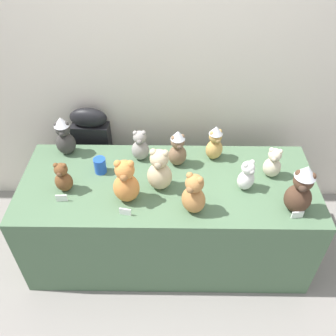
% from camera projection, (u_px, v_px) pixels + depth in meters
% --- Properties ---
extents(ground_plane, '(10.00, 10.00, 0.00)m').
position_uv_depth(ground_plane, '(168.00, 275.00, 2.63)').
color(ground_plane, gray).
extents(wall_back, '(7.00, 0.08, 2.60)m').
position_uv_depth(wall_back, '(169.00, 53.00, 2.44)').
color(wall_back, silver).
rests_on(wall_back, ground_plane).
extents(display_table, '(1.94, 0.77, 0.70)m').
position_uv_depth(display_table, '(168.00, 217.00, 2.59)').
color(display_table, '#4C6B4C').
rests_on(display_table, ground_plane).
extents(instrument_case, '(0.29, 0.14, 0.93)m').
position_uv_depth(instrument_case, '(95.00, 158.00, 2.90)').
color(instrument_case, black).
rests_on(instrument_case, ground_plane).
extents(teddy_bear_cream, '(0.14, 0.13, 0.23)m').
position_uv_depth(teddy_bear_cream, '(273.00, 163.00, 2.33)').
color(teddy_bear_cream, beige).
rests_on(teddy_bear_cream, display_table).
extents(teddy_bear_charcoal, '(0.15, 0.13, 0.30)m').
position_uv_depth(teddy_bear_charcoal, '(64.00, 136.00, 2.48)').
color(teddy_bear_charcoal, '#383533').
rests_on(teddy_bear_charcoal, display_table).
extents(teddy_bear_cocoa, '(0.19, 0.17, 0.35)m').
position_uv_depth(teddy_bear_cocoa, '(301.00, 190.00, 2.06)').
color(teddy_bear_cocoa, '#4C3323').
rests_on(teddy_bear_cocoa, display_table).
extents(teddy_bear_ginger, '(0.16, 0.14, 0.31)m').
position_uv_depth(teddy_bear_ginger, '(126.00, 182.00, 2.14)').
color(teddy_bear_ginger, '#D17F3D').
rests_on(teddy_bear_ginger, display_table).
extents(teddy_bear_snow, '(0.15, 0.14, 0.22)m').
position_uv_depth(teddy_bear_snow, '(247.00, 176.00, 2.24)').
color(teddy_bear_snow, white).
rests_on(teddy_bear_snow, display_table).
extents(teddy_bear_chestnut, '(0.12, 0.10, 0.22)m').
position_uv_depth(teddy_bear_chestnut, '(63.00, 178.00, 2.23)').
color(teddy_bear_chestnut, brown).
rests_on(teddy_bear_chestnut, display_table).
extents(teddy_bear_ash, '(0.13, 0.11, 0.24)m').
position_uv_depth(teddy_bear_ash, '(140.00, 146.00, 2.46)').
color(teddy_bear_ash, gray).
rests_on(teddy_bear_ash, display_table).
extents(teddy_bear_caramel, '(0.19, 0.18, 0.29)m').
position_uv_depth(teddy_bear_caramel, '(194.00, 195.00, 2.08)').
color(teddy_bear_caramel, '#B27A42').
rests_on(teddy_bear_caramel, display_table).
extents(teddy_bear_sand, '(0.17, 0.15, 0.31)m').
position_uv_depth(teddy_bear_sand, '(160.00, 171.00, 2.22)').
color(teddy_bear_sand, '#CCB78E').
rests_on(teddy_bear_sand, display_table).
extents(teddy_bear_mocha, '(0.15, 0.14, 0.28)m').
position_uv_depth(teddy_bear_mocha, '(178.00, 149.00, 2.40)').
color(teddy_bear_mocha, '#7F6047').
rests_on(teddy_bear_mocha, display_table).
extents(teddy_bear_honey, '(0.15, 0.14, 0.27)m').
position_uv_depth(teddy_bear_honey, '(215.00, 143.00, 2.45)').
color(teddy_bear_honey, tan).
rests_on(teddy_bear_honey, display_table).
extents(party_cup_blue, '(0.08, 0.08, 0.11)m').
position_uv_depth(party_cup_blue, '(100.00, 165.00, 2.39)').
color(party_cup_blue, blue).
rests_on(party_cup_blue, display_table).
extents(name_card_front_left, '(0.07, 0.02, 0.05)m').
position_uv_depth(name_card_front_left, '(297.00, 215.00, 2.11)').
color(name_card_front_left, white).
rests_on(name_card_front_left, display_table).
extents(name_card_front_middle, '(0.07, 0.02, 0.05)m').
position_uv_depth(name_card_front_middle, '(125.00, 212.00, 2.13)').
color(name_card_front_middle, white).
rests_on(name_card_front_middle, display_table).
extents(name_card_front_right, '(0.07, 0.01, 0.05)m').
position_uv_depth(name_card_front_right, '(62.00, 198.00, 2.21)').
color(name_card_front_right, white).
rests_on(name_card_front_right, display_table).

